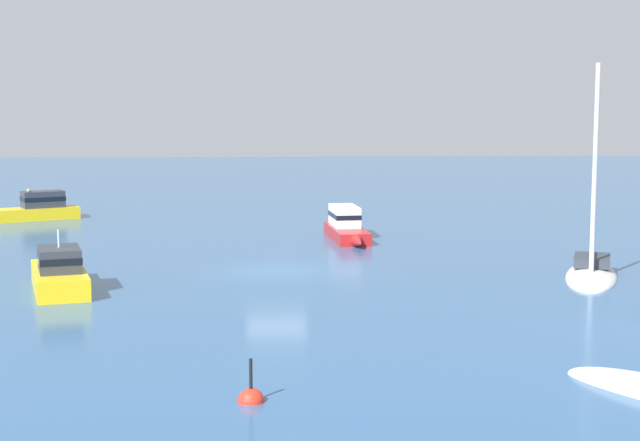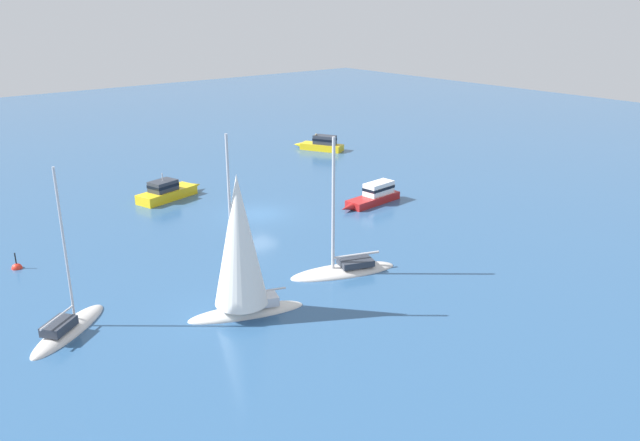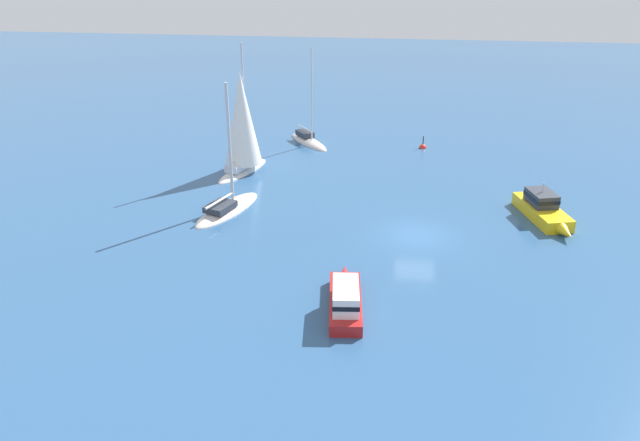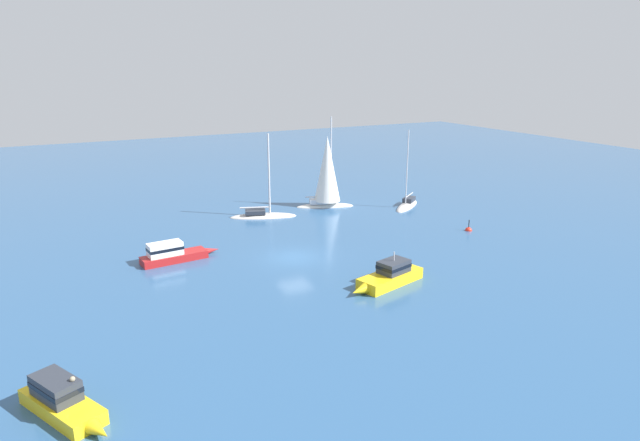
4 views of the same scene
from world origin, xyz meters
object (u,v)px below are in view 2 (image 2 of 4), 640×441
(sailboat_1, at_px, (240,250))
(launch_1, at_px, (321,144))
(sailboat, at_px, (68,329))
(yacht, at_px, (344,269))
(cabin_cruiser, at_px, (374,195))
(launch, at_px, (168,191))
(channel_buoy, at_px, (17,268))

(sailboat_1, relative_size, launch_1, 1.76)
(sailboat_1, bearing_deg, sailboat, -6.83)
(yacht, bearing_deg, sailboat_1, 24.59)
(cabin_cruiser, bearing_deg, yacht, 32.97)
(launch, xyz_separation_m, channel_buoy, (-14.02, -7.45, -0.64))
(yacht, bearing_deg, launch, -66.62)
(sailboat, relative_size, cabin_cruiser, 1.37)
(yacht, xyz_separation_m, sailboat_1, (-7.79, -0.70, 3.47))
(launch_1, height_order, channel_buoy, launch_1)
(launch, relative_size, launch_1, 1.15)
(sailboat_1, height_order, launch_1, sailboat_1)
(cabin_cruiser, bearing_deg, launch, -48.79)
(sailboat_1, xyz_separation_m, cabin_cruiser, (19.00, 9.68, -2.98))
(cabin_cruiser, bearing_deg, channel_buoy, -15.00)
(sailboat_1, height_order, channel_buoy, sailboat_1)
(sailboat, relative_size, launch_1, 1.54)
(launch, bearing_deg, sailboat_1, -122.09)
(sailboat_1, distance_m, cabin_cruiser, 21.53)
(yacht, xyz_separation_m, launch_1, (20.11, 26.67, 0.51))
(yacht, height_order, launch, yacht)
(launch, height_order, cabin_cruiser, launch)
(sailboat, bearing_deg, launch, 13.70)
(yacht, distance_m, launch_1, 33.41)
(cabin_cruiser, height_order, channel_buoy, cabin_cruiser)
(launch, xyz_separation_m, launch_1, (21.53, 5.89, 0.04))
(sailboat, xyz_separation_m, sailboat_1, (7.89, -3.95, 3.51))
(channel_buoy, bearing_deg, sailboat_1, -61.41)
(yacht, distance_m, sailboat_1, 8.56)
(launch_1, distance_m, channel_buoy, 37.98)
(sailboat_1, xyz_separation_m, channel_buoy, (-7.65, 14.03, -3.64))
(launch, bearing_deg, sailboat, -144.70)
(yacht, height_order, launch_1, yacht)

